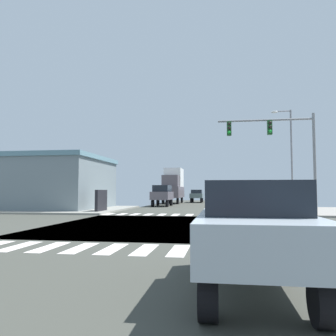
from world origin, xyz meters
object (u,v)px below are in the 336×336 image
at_px(sedan_nearside_1, 197,195).
at_px(suv_leading_1, 162,194).
at_px(sedan_farside_2, 253,226).
at_px(box_truck_queued_1, 173,185).
at_px(street_lamp, 289,151).
at_px(traffic_signal_mast, 277,140).
at_px(bank_building, 22,183).

relative_size(sedan_nearside_1, suv_leading_1, 0.93).
xyz_separation_m(sedan_farside_2, box_truck_queued_1, (-7.00, 40.64, 1.45)).
bearing_deg(street_lamp, sedan_nearside_1, 116.52).
relative_size(street_lamp, suv_leading_1, 1.95).
height_order(street_lamp, suv_leading_1, street_lamp).
bearing_deg(street_lamp, sedan_farside_2, -102.31).
bearing_deg(suv_leading_1, sedan_farside_2, 102.45).
bearing_deg(street_lamp, box_truck_queued_1, 129.36).
relative_size(sedan_nearside_1, sedan_farside_2, 1.00).
xyz_separation_m(traffic_signal_mast, sedan_farside_2, (-3.47, -18.77, -4.18)).
height_order(street_lamp, sedan_farside_2, street_lamp).
distance_m(street_lamp, sedan_farside_2, 26.29).
xyz_separation_m(street_lamp, suv_leading_1, (-12.53, 6.35, -3.90)).
bearing_deg(sedan_nearside_1, box_truck_queued_1, 51.84).
xyz_separation_m(sedan_nearside_1, suv_leading_1, (-3.00, -12.74, 0.28)).
bearing_deg(bank_building, sedan_farside_2, -51.13).
xyz_separation_m(traffic_signal_mast, sedan_nearside_1, (-7.47, 25.69, -4.18)).
bearing_deg(suv_leading_1, street_lamp, 153.11).
xyz_separation_m(box_truck_queued_1, suv_leading_1, (0.00, -8.93, -1.17)).
distance_m(bank_building, sedan_nearside_1, 25.68).
bearing_deg(box_truck_queued_1, bank_building, 54.21).
relative_size(sedan_farside_2, suv_leading_1, 0.93).
bearing_deg(box_truck_queued_1, street_lamp, 129.36).
distance_m(traffic_signal_mast, bank_building, 23.35).
height_order(bank_building, suv_leading_1, bank_building).
height_order(sedan_farside_2, suv_leading_1, suv_leading_1).
bearing_deg(bank_building, sedan_nearside_1, 53.76).
height_order(street_lamp, bank_building, street_lamp).
relative_size(street_lamp, sedan_nearside_1, 2.09).
height_order(box_truck_queued_1, suv_leading_1, box_truck_queued_1).
bearing_deg(sedan_nearside_1, bank_building, 53.76).
relative_size(bank_building, box_truck_queued_1, 2.40).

